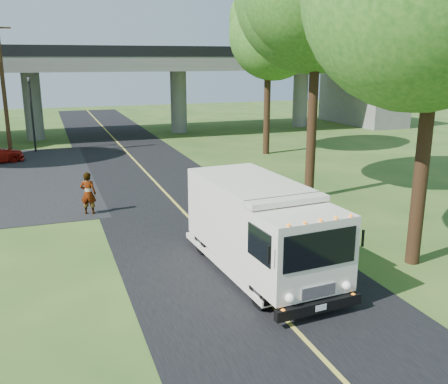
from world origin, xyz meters
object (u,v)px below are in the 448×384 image
utility_pole (3,87)px  step_van (260,226)px  traffic_signal (31,106)px  pedestrian (88,193)px  tree_right_far (273,28)px

utility_pole → step_van: utility_pole is taller
traffic_signal → utility_pole: 2.86m
step_van → pedestrian: (-4.35, 7.87, -0.60)m
step_van → utility_pole: bearing=106.1°
traffic_signal → tree_right_far: (15.21, -6.16, 5.10)m
utility_pole → tree_right_far: bearing=-14.0°
utility_pole → pedestrian: (3.70, -14.15, -3.69)m
traffic_signal → utility_pole: size_ratio=0.58×
traffic_signal → tree_right_far: tree_right_far is taller
traffic_signal → step_van: (6.55, -24.02, -1.70)m
utility_pole → pedestrian: bearing=-75.3°
utility_pole → tree_right_far: (16.71, -4.16, 3.71)m
tree_right_far → pedestrian: bearing=-142.5°
tree_right_far → pedestrian: tree_right_far is taller
traffic_signal → step_van: 24.95m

